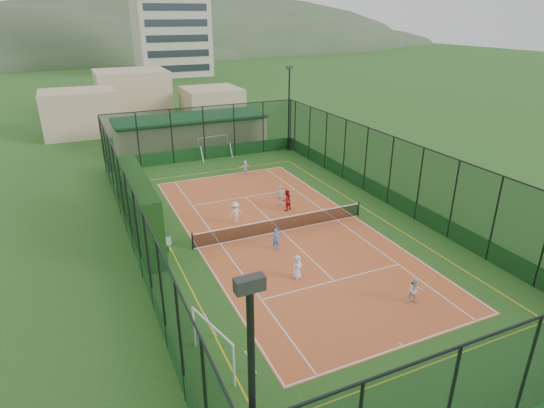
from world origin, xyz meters
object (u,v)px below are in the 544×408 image
at_px(child_near_left, 297,267).
at_px(coach, 286,200).
at_px(floodlight_ne, 289,109).
at_px(child_near_right, 415,290).
at_px(child_far_right, 281,196).
at_px(child_far_left, 235,213).
at_px(clubhouse, 191,131).
at_px(white_bench, 156,244).
at_px(apartment_tower, 169,2).
at_px(futsal_goal_near, 213,345).
at_px(child_far_back, 245,167).
at_px(futsal_goal_far, 213,147).
at_px(child_near_mid, 276,239).

bearing_deg(child_near_left, coach, 46.79).
height_order(floodlight_ne, child_near_right, floodlight_ne).
bearing_deg(child_far_right, coach, 107.30).
bearing_deg(child_far_left, clubhouse, -110.02).
height_order(white_bench, child_far_right, child_far_right).
bearing_deg(apartment_tower, futsal_goal_near, -102.04).
height_order(clubhouse, futsal_goal_near, clubhouse).
height_order(futsal_goal_near, child_far_right, futsal_goal_near).
distance_m(apartment_tower, child_far_back, 72.74).
bearing_deg(child_far_left, child_far_back, -128.23).
bearing_deg(child_far_back, clubhouse, -98.95).
xyz_separation_m(white_bench, futsal_goal_far, (8.75, 16.83, 0.52)).
xyz_separation_m(child_near_right, child_far_right, (-0.72, 13.46, 0.05)).
bearing_deg(floodlight_ne, coach, -116.60).
distance_m(clubhouse, child_far_right, 18.26).
distance_m(clubhouse, child_near_mid, 24.07).
bearing_deg(child_near_right, clubhouse, 115.49).
distance_m(white_bench, child_near_mid, 7.00).
height_order(floodlight_ne, futsal_goal_far, floodlight_ne).
bearing_deg(floodlight_ne, child_far_back, -142.18).
relative_size(child_near_right, coach, 0.93).
relative_size(child_near_mid, coach, 0.86).
bearing_deg(coach, apartment_tower, -117.84).
xyz_separation_m(futsal_goal_far, child_far_right, (0.77, -13.59, -0.23)).
bearing_deg(futsal_goal_near, white_bench, -13.48).
distance_m(white_bench, child_near_right, 14.47).
distance_m(child_far_left, coach, 4.02).
height_order(child_near_mid, child_near_right, child_near_right).
height_order(futsal_goal_far, child_far_right, futsal_goal_far).
distance_m(futsal_goal_far, child_near_left, 22.93).
relative_size(white_bench, child_near_left, 1.29).
bearing_deg(floodlight_ne, child_near_left, -115.00).
relative_size(floodlight_ne, futsal_goal_near, 2.77).
bearing_deg(floodlight_ne, child_far_right, -118.33).
bearing_deg(child_far_left, apartment_tower, -113.65).
height_order(child_near_mid, child_far_left, child_far_left).
distance_m(apartment_tower, white_bench, 85.02).
relative_size(futsal_goal_far, child_near_mid, 2.36).
bearing_deg(apartment_tower, futsal_goal_far, -99.71).
relative_size(futsal_goal_near, child_near_left, 2.24).
height_order(child_far_back, coach, coach).
height_order(futsal_goal_near, child_near_mid, futsal_goal_near).
bearing_deg(apartment_tower, child_far_back, -98.13).
xyz_separation_m(clubhouse, futsal_goal_far, (0.95, -4.57, -0.58)).
distance_m(clubhouse, futsal_goal_near, 32.58).
bearing_deg(child_far_left, white_bench, 4.42).
xyz_separation_m(futsal_goal_near, child_far_back, (9.46, 21.10, -0.34)).
height_order(child_far_left, coach, coach).
bearing_deg(floodlight_ne, white_bench, -135.70).
bearing_deg(clubhouse, child_near_right, -85.58).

